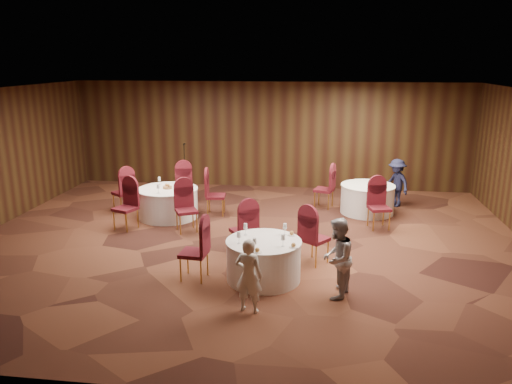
# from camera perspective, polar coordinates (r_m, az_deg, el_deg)

# --- Properties ---
(ground) EXTENTS (12.00, 12.00, 0.00)m
(ground) POSITION_cam_1_polar(r_m,az_deg,el_deg) (10.83, -1.19, -5.87)
(ground) COLOR black
(ground) RESTS_ON ground
(room_shell) EXTENTS (12.00, 12.00, 12.00)m
(room_shell) POSITION_cam_1_polar(r_m,az_deg,el_deg) (10.29, -1.25, 4.40)
(room_shell) COLOR silver
(room_shell) RESTS_ON ground
(table_main) EXTENTS (1.35, 1.35, 0.74)m
(table_main) POSITION_cam_1_polar(r_m,az_deg,el_deg) (9.00, 0.88, -7.76)
(table_main) COLOR white
(table_main) RESTS_ON ground
(table_left) EXTENTS (1.50, 1.50, 0.74)m
(table_left) POSITION_cam_1_polar(r_m,az_deg,el_deg) (12.65, -10.01, -1.21)
(table_left) COLOR white
(table_left) RESTS_ON ground
(table_right) EXTENTS (1.37, 1.37, 0.74)m
(table_right) POSITION_cam_1_polar(r_m,az_deg,el_deg) (13.12, 12.60, -0.75)
(table_right) COLOR white
(table_right) RESTS_ON ground
(chairs_main) EXTENTS (2.78, 1.94, 1.00)m
(chairs_main) POSITION_cam_1_polar(r_m,az_deg,el_deg) (9.58, -0.47, -5.51)
(chairs_main) COLOR #420D0F
(chairs_main) RESTS_ON ground
(chairs_left) EXTENTS (3.10, 3.04, 1.00)m
(chairs_left) POSITION_cam_1_polar(r_m,az_deg,el_deg) (12.64, -10.09, -0.63)
(chairs_left) COLOR #420D0F
(chairs_left) RESTS_ON ground
(chairs_right) EXTENTS (1.92, 2.18, 1.00)m
(chairs_right) POSITION_cam_1_polar(r_m,az_deg,el_deg) (12.63, 10.67, -0.68)
(chairs_right) COLOR #420D0F
(chairs_right) RESTS_ON ground
(tabletop_main) EXTENTS (1.07, 1.06, 0.22)m
(tabletop_main) POSITION_cam_1_polar(r_m,az_deg,el_deg) (8.72, 1.61, -5.22)
(tabletop_main) COLOR silver
(tabletop_main) RESTS_ON table_main
(tabletop_left) EXTENTS (0.83, 0.83, 0.22)m
(tabletop_left) POSITION_cam_1_polar(r_m,az_deg,el_deg) (12.53, -10.06, 0.75)
(tabletop_left) COLOR silver
(tabletop_left) RESTS_ON table_left
(tabletop_right) EXTENTS (0.08, 0.08, 0.22)m
(tabletop_right) POSITION_cam_1_polar(r_m,az_deg,el_deg) (12.80, 13.86, 1.20)
(tabletop_right) COLOR silver
(tabletop_right) RESTS_ON table_right
(mic_stand) EXTENTS (0.24, 0.24, 1.53)m
(mic_stand) POSITION_cam_1_polar(r_m,az_deg,el_deg) (14.59, -8.09, 1.31)
(mic_stand) COLOR black
(mic_stand) RESTS_ON ground
(woman_a) EXTENTS (0.49, 0.37, 1.21)m
(woman_a) POSITION_cam_1_polar(r_m,az_deg,el_deg) (7.83, -0.83, -9.55)
(woman_a) COLOR silver
(woman_a) RESTS_ON ground
(woman_b) EXTENTS (0.68, 0.78, 1.37)m
(woman_b) POSITION_cam_1_polar(r_m,az_deg,el_deg) (8.37, 9.23, -7.49)
(woman_b) COLOR #AAAAAE
(woman_b) RESTS_ON ground
(man_c) EXTENTS (0.87, 0.96, 1.29)m
(man_c) POSITION_cam_1_polar(r_m,az_deg,el_deg) (13.84, 15.76, 1.02)
(man_c) COLOR black
(man_c) RESTS_ON ground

